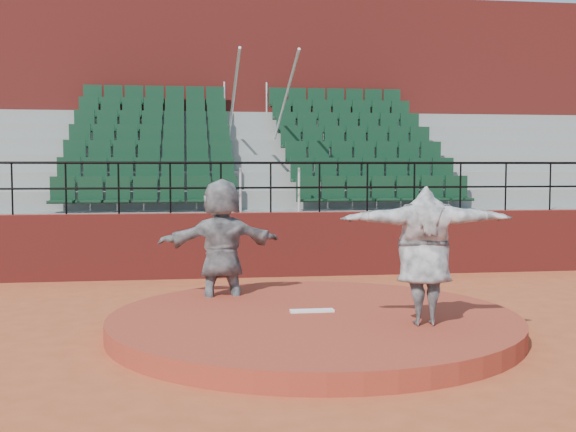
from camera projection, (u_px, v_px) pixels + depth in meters
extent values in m
plane|color=#A94826|center=(314.00, 332.00, 9.71)|extent=(90.00, 90.00, 0.00)
cylinder|color=maroon|center=(314.00, 323.00, 9.70)|extent=(5.50, 5.50, 0.25)
cube|color=white|center=(312.00, 311.00, 9.84)|extent=(0.60, 0.15, 0.03)
cube|color=maroon|center=(271.00, 244.00, 14.61)|extent=(24.00, 0.30, 1.30)
cylinder|color=black|center=(271.00, 163.00, 14.49)|extent=(24.00, 0.05, 0.05)
cylinder|color=black|center=(271.00, 188.00, 14.53)|extent=(24.00, 0.04, 0.04)
cylinder|color=black|center=(12.00, 189.00, 13.83)|extent=(0.04, 0.04, 1.00)
cylinder|color=black|center=(66.00, 189.00, 13.97)|extent=(0.04, 0.04, 1.00)
cylinder|color=black|center=(119.00, 188.00, 14.11)|extent=(0.04, 0.04, 1.00)
cylinder|color=black|center=(170.00, 188.00, 14.25)|extent=(0.04, 0.04, 1.00)
cylinder|color=black|center=(221.00, 188.00, 14.39)|extent=(0.04, 0.04, 1.00)
cylinder|color=black|center=(271.00, 188.00, 14.53)|extent=(0.04, 0.04, 1.00)
cylinder|color=black|center=(319.00, 187.00, 14.67)|extent=(0.04, 0.04, 1.00)
cylinder|color=black|center=(367.00, 187.00, 14.80)|extent=(0.04, 0.04, 1.00)
cylinder|color=black|center=(414.00, 187.00, 14.94)|extent=(0.04, 0.04, 1.00)
cylinder|color=black|center=(460.00, 187.00, 15.08)|extent=(0.04, 0.04, 1.00)
cylinder|color=black|center=(506.00, 187.00, 15.22)|extent=(0.04, 0.04, 1.00)
cylinder|color=black|center=(550.00, 186.00, 15.36)|extent=(0.04, 0.04, 1.00)
cube|color=gray|center=(268.00, 241.00, 15.17)|extent=(24.00, 0.85, 1.30)
cube|color=#10321D|center=(145.00, 194.00, 14.76)|extent=(3.85, 0.48, 0.72)
cube|color=#10321D|center=(384.00, 193.00, 15.47)|extent=(3.85, 0.48, 0.72)
cube|color=gray|center=(263.00, 228.00, 16.00)|extent=(24.00, 0.85, 1.70)
cube|color=#10321D|center=(147.00, 174.00, 15.57)|extent=(3.85, 0.48, 0.72)
cube|color=#10321D|center=(374.00, 174.00, 16.28)|extent=(3.85, 0.48, 0.72)
cube|color=gray|center=(260.00, 217.00, 16.83)|extent=(24.00, 0.85, 2.10)
cube|color=#10321D|center=(149.00, 156.00, 16.39)|extent=(3.85, 0.48, 0.72)
cube|color=#10321D|center=(365.00, 156.00, 17.09)|extent=(3.85, 0.48, 0.72)
cube|color=gray|center=(256.00, 206.00, 17.65)|extent=(24.00, 0.85, 2.50)
cube|color=#10321D|center=(150.00, 140.00, 17.20)|extent=(3.85, 0.48, 0.72)
cube|color=#10321D|center=(357.00, 141.00, 17.90)|extent=(3.85, 0.48, 0.72)
cube|color=gray|center=(253.00, 197.00, 18.48)|extent=(24.00, 0.85, 2.90)
cube|color=#10321D|center=(152.00, 125.00, 18.01)|extent=(3.85, 0.48, 0.72)
cube|color=#10321D|center=(349.00, 126.00, 18.71)|extent=(3.85, 0.48, 0.72)
cube|color=gray|center=(250.00, 188.00, 19.30)|extent=(24.00, 0.85, 3.30)
cube|color=#10321D|center=(153.00, 111.00, 18.82)|extent=(3.85, 0.48, 0.72)
cube|color=#10321D|center=(342.00, 113.00, 19.52)|extent=(3.85, 0.48, 0.72)
cube|color=gray|center=(247.00, 180.00, 20.13)|extent=(24.00, 0.85, 3.70)
cube|color=#10321D|center=(154.00, 99.00, 19.63)|extent=(3.85, 0.48, 0.72)
cube|color=#10321D|center=(336.00, 101.00, 20.34)|extent=(3.85, 0.48, 0.72)
cylinder|color=silver|center=(231.00, 118.00, 17.42)|extent=(0.06, 5.97, 2.46)
cylinder|color=silver|center=(280.00, 118.00, 17.59)|extent=(0.06, 5.97, 2.46)
cube|color=maroon|center=(242.00, 123.00, 21.91)|extent=(24.00, 3.00, 7.10)
imported|color=black|center=(424.00, 256.00, 9.01)|extent=(2.19, 0.83, 1.74)
imported|color=black|center=(221.00, 246.00, 11.03)|extent=(1.97, 0.90, 2.05)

